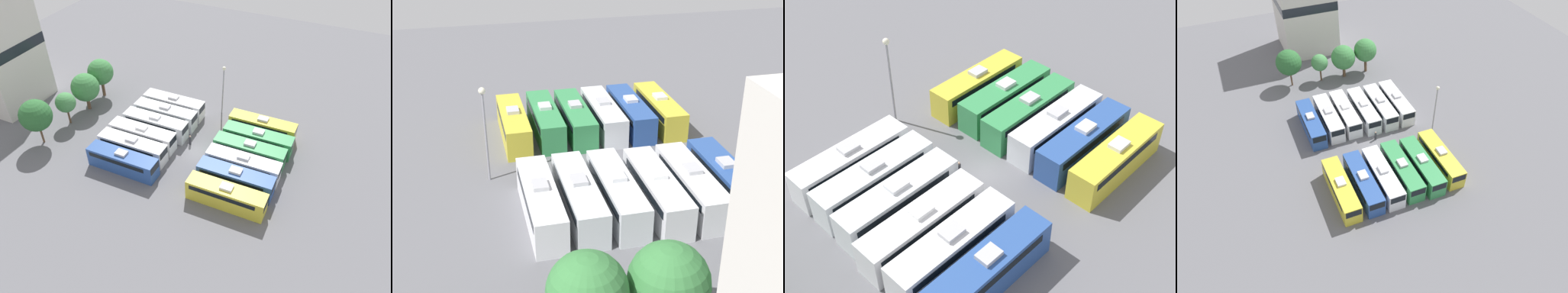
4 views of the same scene
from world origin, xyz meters
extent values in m
plane|color=slate|center=(0.00, 0.00, 0.00)|extent=(114.81, 114.81, 0.00)
cube|color=gold|center=(-7.92, -7.77, 1.50)|extent=(2.48, 10.42, 3.01)
cube|color=black|center=(-7.92, -7.51, 2.33)|extent=(2.52, 8.86, 0.66)
cube|color=black|center=(-7.92, -12.98, 2.33)|extent=(2.18, 0.08, 1.05)
cube|color=silver|center=(-7.92, -7.77, 3.18)|extent=(1.20, 1.60, 0.35)
cube|color=#284C93|center=(-4.61, -7.80, 1.50)|extent=(2.48, 10.42, 3.01)
cube|color=black|center=(-4.61, -7.54, 2.33)|extent=(2.52, 8.86, 0.66)
cube|color=black|center=(-4.61, -13.00, 2.33)|extent=(2.18, 0.08, 1.05)
cube|color=silver|center=(-4.61, -7.80, 3.18)|extent=(1.20, 1.60, 0.35)
cube|color=silver|center=(-1.60, -7.83, 1.50)|extent=(2.48, 10.42, 3.01)
cube|color=black|center=(-1.60, -7.56, 2.33)|extent=(2.52, 8.86, 0.66)
cube|color=black|center=(-1.60, -13.03, 2.33)|extent=(2.18, 0.08, 1.05)
cube|color=#B2B2B7|center=(-1.60, -7.83, 3.18)|extent=(1.20, 1.60, 0.35)
cube|color=#338C4C|center=(1.50, -7.73, 1.50)|extent=(2.48, 10.42, 3.01)
cube|color=black|center=(1.50, -7.47, 2.33)|extent=(2.52, 8.86, 0.66)
cube|color=black|center=(1.50, -12.93, 2.33)|extent=(2.18, 0.08, 1.05)
cube|color=#B2B2B7|center=(1.50, -7.73, 3.18)|extent=(1.20, 1.60, 0.35)
cube|color=#338C4C|center=(4.63, -8.01, 1.50)|extent=(2.48, 10.42, 3.01)
cube|color=black|center=(4.63, -7.75, 2.33)|extent=(2.52, 8.86, 0.66)
cube|color=black|center=(4.63, -13.22, 2.33)|extent=(2.18, 0.08, 1.05)
cube|color=silver|center=(4.63, -8.01, 3.18)|extent=(1.20, 1.60, 0.35)
cube|color=gold|center=(7.99, -7.68, 1.50)|extent=(2.48, 10.42, 3.01)
cube|color=black|center=(7.99, -7.42, 2.33)|extent=(2.52, 8.86, 0.66)
cube|color=black|center=(7.99, -12.89, 2.33)|extent=(2.18, 0.08, 1.05)
cube|color=#B2B2B7|center=(7.99, -7.68, 3.18)|extent=(1.20, 1.60, 0.35)
cube|color=#284C93|center=(-7.91, 7.80, 1.50)|extent=(2.48, 10.42, 3.01)
cube|color=black|center=(-7.91, 8.06, 2.33)|extent=(2.52, 8.86, 0.66)
cube|color=black|center=(-7.91, 2.60, 2.33)|extent=(2.18, 0.08, 1.05)
cube|color=#B2B2B7|center=(-7.91, 7.80, 3.18)|extent=(1.20, 1.60, 0.35)
cube|color=silver|center=(-4.74, 8.12, 1.50)|extent=(2.48, 10.42, 3.01)
cube|color=black|center=(-4.74, 8.38, 2.33)|extent=(2.52, 8.86, 0.66)
cube|color=black|center=(-4.74, 2.92, 2.33)|extent=(2.18, 0.08, 1.05)
cube|color=#B2B2B7|center=(-4.74, 8.12, 3.18)|extent=(1.20, 1.60, 0.35)
cube|color=silver|center=(-1.70, 8.22, 1.50)|extent=(2.48, 10.42, 3.01)
cube|color=black|center=(-1.70, 8.48, 2.33)|extent=(2.52, 8.86, 0.66)
cube|color=black|center=(-1.70, 3.02, 2.33)|extent=(2.18, 0.08, 1.05)
cube|color=white|center=(-1.70, 8.22, 3.18)|extent=(1.20, 1.60, 0.35)
cube|color=silver|center=(1.54, 7.79, 1.50)|extent=(2.48, 10.42, 3.01)
cube|color=black|center=(1.54, 8.05, 2.33)|extent=(2.52, 8.86, 0.66)
cube|color=black|center=(1.54, 2.59, 2.33)|extent=(2.18, 0.08, 1.05)
cube|color=silver|center=(1.54, 7.79, 3.18)|extent=(1.20, 1.60, 0.35)
cube|color=silver|center=(4.64, 7.67, 1.50)|extent=(2.48, 10.42, 3.01)
cube|color=black|center=(4.64, 7.93, 2.33)|extent=(2.52, 8.86, 0.66)
cube|color=black|center=(4.64, 2.47, 2.33)|extent=(2.18, 0.08, 1.05)
cube|color=#B2B2B7|center=(4.64, 7.67, 3.18)|extent=(1.20, 1.60, 0.35)
cube|color=white|center=(7.73, 7.71, 1.50)|extent=(2.48, 10.42, 3.01)
cube|color=black|center=(7.73, 7.97, 2.33)|extent=(2.52, 8.86, 0.66)
cube|color=black|center=(7.73, 2.51, 2.33)|extent=(2.18, 0.08, 1.05)
cube|color=#B2B2B7|center=(7.73, 7.71, 3.18)|extent=(1.20, 1.60, 0.35)
cylinder|color=#333338|center=(1.23, 1.63, 0.71)|extent=(0.36, 0.36, 1.42)
sphere|color=tan|center=(1.23, 1.63, 1.54)|extent=(0.24, 0.24, 0.24)
cylinder|color=gray|center=(11.18, 0.31, 4.16)|extent=(0.20, 0.20, 8.32)
sphere|color=#EAE5C6|center=(11.18, 0.31, 8.50)|extent=(0.60, 0.60, 0.60)
camera|label=1|loc=(-39.65, -18.05, 37.68)|focal=35.00mm
camera|label=2|loc=(12.81, 43.66, 24.49)|focal=50.00mm
camera|label=3|loc=(-23.07, 24.50, 31.80)|focal=50.00mm
camera|label=4|loc=(-17.05, -41.60, 42.47)|focal=35.00mm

